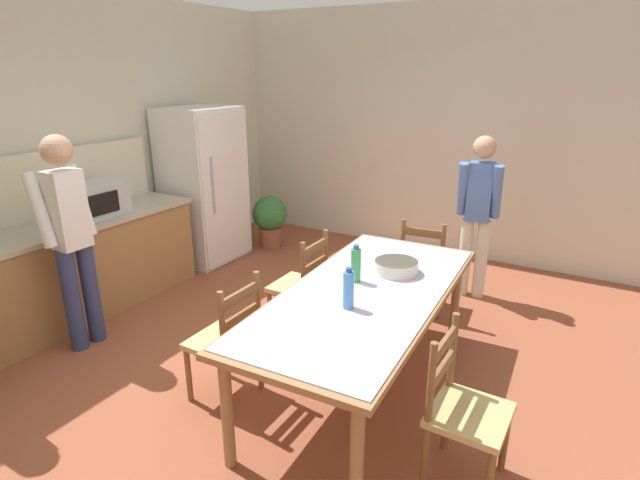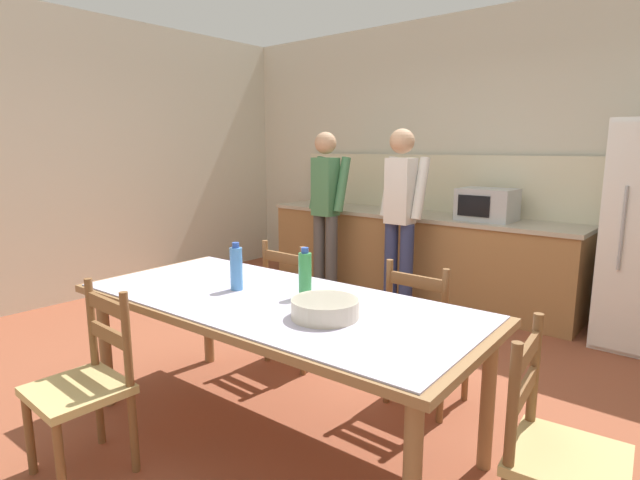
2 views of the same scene
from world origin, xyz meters
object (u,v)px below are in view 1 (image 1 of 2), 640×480
object	(u,v)px
chair_side_far_right	(301,286)
serving_bowl	(396,266)
chair_head_end	(424,266)
potted_plant	(270,218)
bottle_off_centre	(356,265)
person_by_table	(478,209)
chair_side_far_left	(227,341)
dining_table	(365,300)
chair_side_near_left	(463,411)
microwave	(95,200)
refrigerator	(204,186)
bottle_near_centre	(348,289)
person_at_counter	(70,233)

from	to	relation	value
chair_side_far_right	serving_bowl	bearing A→B (deg)	85.07
chair_head_end	potted_plant	distance (m)	2.38
bottle_off_centre	person_by_table	size ratio (longest dim) A/B	0.17
chair_head_end	person_by_table	world-z (taller)	person_by_table
chair_side_far_left	person_by_table	size ratio (longest dim) A/B	0.57
bottle_off_centre	serving_bowl	size ratio (longest dim) A/B	0.84
bottle_off_centre	chair_side_far_right	bearing A→B (deg)	61.91
serving_bowl	dining_table	bearing A→B (deg)	171.83
chair_side_near_left	potted_plant	world-z (taller)	chair_side_near_left
chair_side_far_left	chair_head_end	xyz separation A→B (m)	(1.96, -0.71, 0.00)
chair_head_end	person_by_table	bearing A→B (deg)	-126.06
chair_side_far_right	microwave	bearing A→B (deg)	-77.58
refrigerator	chair_side_far_right	xyz separation A→B (m)	(-0.98, -1.95, -0.45)
microwave	chair_head_end	size ratio (longest dim) A/B	0.55
bottle_off_centre	chair_head_end	size ratio (longest dim) A/B	0.30
person_by_table	potted_plant	xyz separation A→B (m)	(0.17, 2.59, -0.51)
microwave	dining_table	bearing A→B (deg)	-90.68
chair_side_far_left	chair_side_far_right	xyz separation A→B (m)	(1.01, 0.04, 0.00)
dining_table	chair_side_far_right	distance (m)	0.97
chair_side_far_left	potted_plant	world-z (taller)	chair_side_far_left
bottle_near_centre	chair_head_end	bearing A→B (deg)	2.44
person_at_counter	person_by_table	world-z (taller)	person_at_counter
chair_head_end	bottle_off_centre	bearing A→B (deg)	81.07
bottle_near_centre	potted_plant	distance (m)	3.41
chair_head_end	microwave	bearing A→B (deg)	21.07
chair_side_far_left	potted_plant	bearing A→B (deg)	-149.40
person_by_table	serving_bowl	bearing A→B (deg)	-14.76
chair_head_end	chair_side_near_left	size ratio (longest dim) A/B	1.00
refrigerator	bottle_off_centre	xyz separation A→B (m)	(-1.34, -2.63, 0.01)
chair_side_far_left	chair_head_end	size ratio (longest dim) A/B	1.00
bottle_off_centre	chair_head_end	xyz separation A→B (m)	(1.31, -0.07, -0.46)
bottle_off_centre	serving_bowl	world-z (taller)	bottle_off_centre
microwave	dining_table	xyz separation A→B (m)	(-0.03, -2.78, -0.33)
refrigerator	bottle_near_centre	distance (m)	3.27
chair_side_far_right	potted_plant	xyz separation A→B (m)	(1.67, 1.52, -0.06)
chair_side_far_right	bottle_off_centre	bearing A→B (deg)	61.80
dining_table	chair_side_far_left	world-z (taller)	chair_side_far_left
microwave	serving_bowl	distance (m)	2.87
serving_bowl	chair_side_near_left	size ratio (longest dim) A/B	0.35
refrigerator	microwave	xyz separation A→B (m)	(-1.42, 0.02, 0.15)
bottle_off_centre	refrigerator	bearing A→B (deg)	62.98
person_at_counter	microwave	bearing A→B (deg)	-50.12
bottle_near_centre	person_by_table	distance (m)	2.26
chair_side_near_left	person_at_counter	distance (m)	3.12
chair_side_near_left	potted_plant	bearing A→B (deg)	51.60
person_at_counter	person_by_table	xyz separation A→B (m)	(2.56, -2.52, -0.07)
serving_bowl	person_at_counter	world-z (taller)	person_at_counter
chair_side_far_left	person_by_table	bearing A→B (deg)	158.11
refrigerator	serving_bowl	size ratio (longest dim) A/B	5.56
bottle_off_centre	bottle_near_centre	bearing A→B (deg)	-160.03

